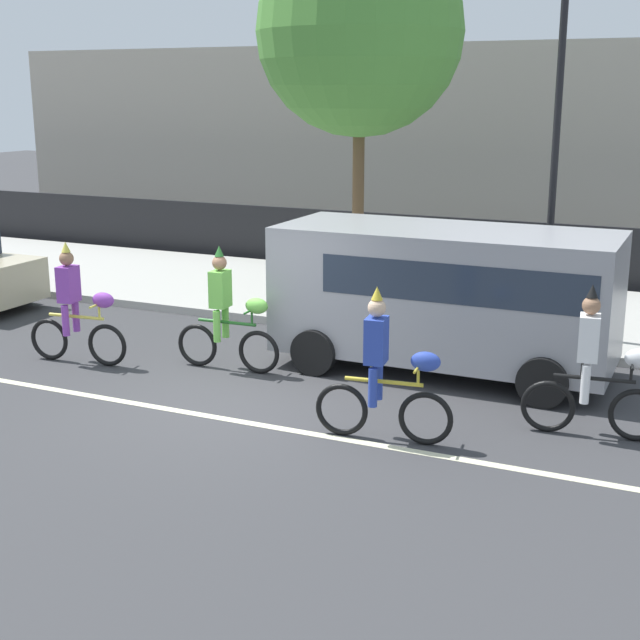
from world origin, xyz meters
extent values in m
plane|color=#38383A|center=(0.00, 0.00, 0.00)|extent=(80.00, 80.00, 0.00)
cube|color=beige|center=(0.00, -0.50, 0.00)|extent=(36.00, 0.14, 0.01)
cube|color=#ADAAA3|center=(0.00, 6.50, 0.07)|extent=(60.00, 5.00, 0.15)
cube|color=black|center=(0.00, 9.40, 0.70)|extent=(40.00, 0.08, 1.40)
cube|color=#B2A899|center=(-1.64, 18.00, 2.70)|extent=(28.00, 8.00, 5.41)
torus|color=black|center=(-2.58, 0.75, 0.33)|extent=(0.67, 0.14, 0.67)
torus|color=black|center=(-3.63, 0.64, 0.33)|extent=(0.67, 0.14, 0.67)
cylinder|color=#E5D84C|center=(-3.11, 0.70, 0.75)|extent=(0.97, 0.15, 0.05)
cylinder|color=#E5D84C|center=(-3.25, 0.68, 0.84)|extent=(0.04, 0.04, 0.18)
cylinder|color=#E5D84C|center=(-2.69, 0.74, 0.86)|extent=(0.04, 0.04, 0.23)
cylinder|color=#E5D84C|center=(-2.69, 0.74, 0.98)|extent=(0.08, 0.50, 0.03)
ellipsoid|color=purple|center=(-2.60, 0.75, 1.05)|extent=(0.38, 0.24, 0.24)
cube|color=purple|center=(-3.20, 0.69, 1.26)|extent=(0.27, 0.34, 0.56)
sphere|color=#9E7051|center=(-3.20, 0.69, 1.66)|extent=(0.22, 0.22, 0.22)
cone|color=#E5D84C|center=(-3.20, 0.69, 1.84)|extent=(0.14, 0.14, 0.16)
cylinder|color=purple|center=(-3.19, 0.55, 0.71)|extent=(0.11, 0.11, 0.48)
cylinder|color=purple|center=(-3.22, 0.83, 0.71)|extent=(0.11, 0.11, 0.48)
torus|color=black|center=(-0.27, 1.39, 0.33)|extent=(0.67, 0.11, 0.67)
torus|color=black|center=(-1.31, 1.34, 0.33)|extent=(0.67, 0.11, 0.67)
cylinder|color=#266626|center=(-0.79, 1.37, 0.75)|extent=(0.97, 0.10, 0.05)
cylinder|color=#266626|center=(-0.94, 1.36, 0.84)|extent=(0.04, 0.04, 0.18)
cylinder|color=#266626|center=(-0.37, 1.39, 0.86)|extent=(0.04, 0.04, 0.23)
cylinder|color=#266626|center=(-0.37, 1.39, 0.98)|extent=(0.06, 0.50, 0.03)
ellipsoid|color=#72CC4C|center=(-0.29, 1.39, 1.05)|extent=(0.37, 0.22, 0.24)
cube|color=#72CC4C|center=(-0.89, 1.36, 1.26)|extent=(0.26, 0.33, 0.56)
sphere|color=#9E7051|center=(-0.89, 1.36, 1.66)|extent=(0.22, 0.22, 0.22)
cone|color=#266626|center=(-0.89, 1.36, 1.84)|extent=(0.14, 0.14, 0.16)
cylinder|color=#72CC4C|center=(-0.88, 1.22, 0.71)|extent=(0.11, 0.11, 0.48)
cylinder|color=#72CC4C|center=(-0.90, 1.50, 0.71)|extent=(0.11, 0.11, 0.48)
torus|color=black|center=(2.89, -0.24, 0.33)|extent=(0.67, 0.15, 0.67)
torus|color=black|center=(1.85, -0.37, 0.33)|extent=(0.67, 0.15, 0.67)
cylinder|color=gold|center=(2.37, -0.31, 0.75)|extent=(0.96, 0.17, 0.05)
cylinder|color=gold|center=(2.22, -0.32, 0.84)|extent=(0.04, 0.04, 0.18)
cylinder|color=gold|center=(2.79, -0.25, 0.86)|extent=(0.04, 0.04, 0.23)
cylinder|color=gold|center=(2.79, -0.25, 0.98)|extent=(0.10, 0.50, 0.03)
ellipsoid|color=#2D47B2|center=(2.87, -0.24, 1.05)|extent=(0.38, 0.24, 0.24)
cube|color=#2D47B2|center=(2.27, -0.32, 1.26)|extent=(0.28, 0.35, 0.56)
sphere|color=beige|center=(2.27, -0.32, 1.66)|extent=(0.22, 0.22, 0.22)
cone|color=gold|center=(2.27, -0.32, 1.84)|extent=(0.14, 0.14, 0.16)
cylinder|color=#2D47B2|center=(2.29, -0.46, 0.71)|extent=(0.11, 0.11, 0.48)
cylinder|color=#2D47B2|center=(2.26, -0.18, 0.71)|extent=(0.11, 0.11, 0.48)
torus|color=black|center=(5.19, 0.94, 0.33)|extent=(0.67, 0.16, 0.67)
torus|color=black|center=(4.15, 0.80, 0.33)|extent=(0.67, 0.16, 0.67)
cylinder|color=black|center=(4.67, 0.87, 0.75)|extent=(0.96, 0.18, 0.05)
cylinder|color=black|center=(4.52, 0.85, 0.84)|extent=(0.04, 0.04, 0.18)
cylinder|color=black|center=(5.08, 0.93, 0.86)|extent=(0.04, 0.04, 0.23)
cylinder|color=black|center=(5.08, 0.93, 0.98)|extent=(0.10, 0.50, 0.03)
ellipsoid|color=white|center=(5.17, 0.94, 1.05)|extent=(0.38, 0.25, 0.24)
cube|color=white|center=(4.57, 0.86, 1.26)|extent=(0.28, 0.35, 0.56)
sphere|color=#9E7051|center=(4.57, 0.86, 1.66)|extent=(0.22, 0.22, 0.22)
cone|color=black|center=(4.57, 0.86, 1.84)|extent=(0.14, 0.14, 0.16)
cylinder|color=white|center=(4.59, 0.72, 0.71)|extent=(0.11, 0.11, 0.48)
cylinder|color=white|center=(4.55, 1.00, 0.71)|extent=(0.11, 0.11, 0.48)
cube|color=#99999E|center=(2.21, 2.70, 1.23)|extent=(5.00, 2.00, 1.90)
cube|color=#283342|center=(2.61, 2.70, 1.58)|extent=(3.90, 2.02, 0.56)
cylinder|color=black|center=(3.91, 1.70, 0.35)|extent=(0.70, 0.22, 0.70)
cylinder|color=black|center=(3.91, 3.70, 0.35)|extent=(0.70, 0.22, 0.70)
cylinder|color=black|center=(0.51, 1.70, 0.35)|extent=(0.70, 0.22, 0.70)
cylinder|color=black|center=(0.51, 3.70, 0.35)|extent=(0.70, 0.22, 0.70)
cylinder|color=black|center=(-6.84, 3.48, 0.30)|extent=(0.60, 0.20, 0.60)
cylinder|color=black|center=(3.30, 5.01, 2.90)|extent=(0.12, 0.12, 5.50)
cylinder|color=brown|center=(-0.94, 6.95, 2.00)|extent=(0.24, 0.24, 3.69)
sphere|color=#4C8C38|center=(-0.94, 6.95, 5.27)|extent=(4.06, 4.06, 4.06)
camera|label=1|loc=(5.92, -9.91, 4.16)|focal=50.00mm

